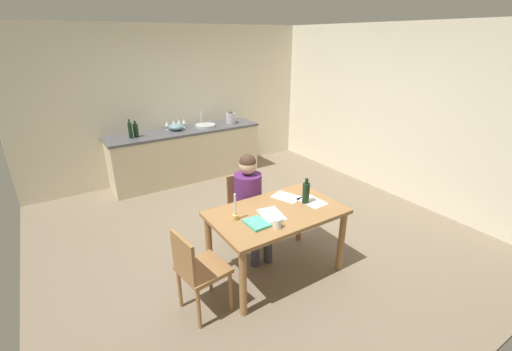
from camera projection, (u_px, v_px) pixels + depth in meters
The scene contains 24 objects.
ground_plane at pixel (255, 234), 4.45m from camera, with size 5.20×5.20×0.04m, color #7A6B56.
wall_back at pixel (175, 103), 5.96m from camera, with size 5.20×0.12×2.60m, color silver.
wall_right at pixel (395, 112), 5.25m from camera, with size 0.12×5.20×2.60m, color silver.
kitchen_counter at pixel (187, 154), 6.01m from camera, with size 2.64×0.64×0.90m.
dining_table at pixel (276, 220), 3.48m from camera, with size 1.36×0.82×0.75m.
chair_at_table at pixel (245, 207), 4.05m from camera, with size 0.46×0.46×0.88m.
person_seated at pixel (250, 198), 3.86m from camera, with size 0.38×0.62×1.19m.
chair_side_empty at pixel (197, 269), 3.00m from camera, with size 0.45×0.45×0.86m.
coffee_mug at pixel (277, 223), 3.12m from camera, with size 0.11×0.07×0.09m.
candlestick at pixel (235, 212), 3.25m from camera, with size 0.06×0.06×0.27m.
book_magazine at pixel (257, 223), 3.19m from camera, with size 0.18×0.23×0.03m, color #52B89E.
paper_letter at pixel (312, 201), 3.64m from camera, with size 0.21×0.30×0.00m, color white.
paper_bill at pixel (286, 197), 3.74m from camera, with size 0.21×0.30×0.00m, color white.
paper_envelope at pixel (271, 214), 3.37m from camera, with size 0.21×0.30×0.00m, color white.
wine_bottle_on_table at pixel (306, 192), 3.57m from camera, with size 0.08×0.08×0.28m.
sink_unit at pixel (205, 125), 6.03m from camera, with size 0.36×0.36×0.24m.
bottle_oil at pixel (130, 130), 5.31m from camera, with size 0.06×0.06×0.30m.
bottle_vinegar at pixel (136, 130), 5.39m from camera, with size 0.08×0.08×0.26m.
mixing_bowl at pixel (176, 127), 5.79m from camera, with size 0.25×0.25×0.11m, color #668C99.
stovetop_kettle at pixel (231, 118), 6.25m from camera, with size 0.18×0.18×0.22m.
wine_glass_near_sink at pixel (184, 121), 5.94m from camera, with size 0.07×0.07×0.15m.
wine_glass_by_kettle at pixel (179, 122), 5.89m from camera, with size 0.07×0.07×0.15m.
wine_glass_back_left at pixel (173, 123), 5.84m from camera, with size 0.07×0.07×0.15m.
wine_glass_back_right at pixel (167, 124), 5.78m from camera, with size 0.07×0.07×0.15m.
Camera 1 is at (-2.05, -3.21, 2.40)m, focal length 23.64 mm.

